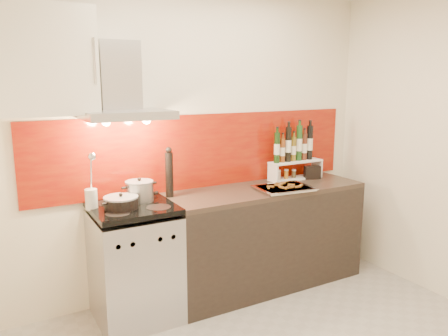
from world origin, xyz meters
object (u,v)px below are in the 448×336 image
baking_tray (284,188)px  counter (264,236)px  stock_pot (140,191)px  saute_pan (122,202)px  range_stove (135,264)px  pepper_mill (169,173)px

baking_tray → counter: bearing=124.4°
counter → stock_pot: size_ratio=8.38×
saute_pan → baking_tray: 1.39m
counter → baking_tray: baking_tray is taller
range_stove → pepper_mill: pepper_mill is taller
counter → baking_tray: bearing=-55.6°
stock_pot → saute_pan: size_ratio=0.46×
pepper_mill → baking_tray: 1.00m
range_stove → counter: (1.20, 0.00, 0.01)m
stock_pot → saute_pan: (-0.18, -0.12, -0.03)m
counter → stock_pot: (-1.11, 0.08, 0.54)m
stock_pot → saute_pan: bearing=-145.3°
counter → stock_pot: 1.24m
range_stove → baking_tray: (1.30, -0.14, 0.47)m
range_stove → saute_pan: saute_pan is taller
range_stove → saute_pan: (-0.09, -0.04, 0.51)m
counter → saute_pan: 1.39m
saute_pan → baking_tray: (1.38, -0.10, -0.04)m
baking_tray → stock_pot: bearing=169.7°
counter → saute_pan: size_ratio=3.90×
range_stove → stock_pot: size_ratio=4.24×
counter → baking_tray: (0.10, -0.14, 0.47)m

